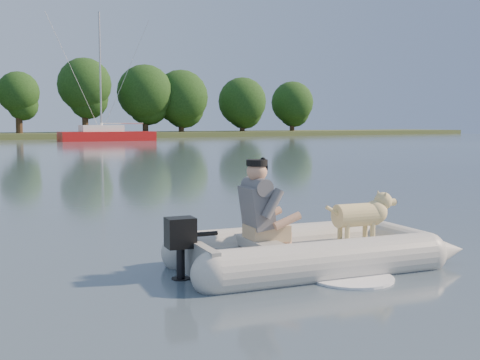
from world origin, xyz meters
TOP-DOWN VIEW (x-y plane):
  - water at (0.00, 0.00)m, footprint 160.00×160.00m
  - dinghy at (-0.36, -0.45)m, footprint 5.04×4.03m
  - man at (-1.01, -0.27)m, footprint 0.79×0.71m
  - dog at (0.25, -0.52)m, footprint 0.93×0.48m
  - outboard_motor at (-1.91, -0.14)m, footprint 0.44×0.35m
  - sailboat at (16.18, 48.22)m, footprint 9.01×3.54m

SIDE VIEW (x-z plane):
  - water at x=0.00m, z-range 0.00..0.00m
  - outboard_motor at x=-1.91m, z-range -0.08..0.67m
  - dog at x=0.25m, z-range 0.20..0.79m
  - sailboat at x=16.18m, z-range -5.51..6.57m
  - dinghy at x=-0.36m, z-range -0.10..1.22m
  - man at x=-1.01m, z-range 0.23..1.25m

